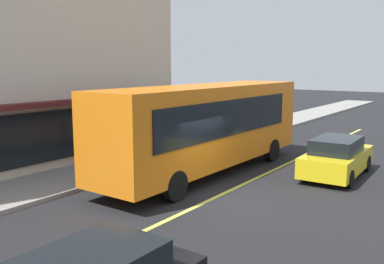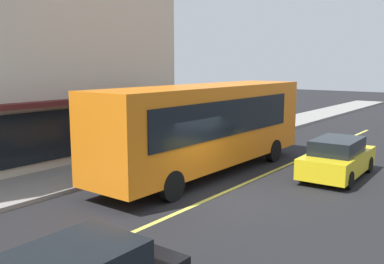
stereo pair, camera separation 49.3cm
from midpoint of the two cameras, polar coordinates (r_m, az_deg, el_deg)
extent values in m
plane|color=black|center=(14.20, 2.57, -8.57)|extent=(120.00, 120.00, 0.00)
cube|color=gray|center=(17.72, -12.82, -4.97)|extent=(80.00, 2.98, 0.15)
cube|color=#D8D14C|center=(14.20, 2.57, -8.56)|extent=(36.00, 0.16, 0.01)
cube|color=#4C1919|center=(16.73, -22.66, 3.21)|extent=(12.72, 0.70, 0.20)
cube|color=black|center=(17.08, -22.79, -1.10)|extent=(10.90, 0.08, 2.00)
cube|color=orange|center=(16.68, 1.25, 1.12)|extent=(11.02, 2.58, 3.00)
cube|color=black|center=(21.32, 9.62, 3.69)|extent=(0.14, 2.10, 1.80)
cube|color=black|center=(17.15, -2.82, 2.54)|extent=(8.80, 0.12, 1.32)
cube|color=black|center=(15.70, 4.45, 1.93)|extent=(8.80, 0.12, 1.32)
cube|color=#0CF259|center=(21.32, 9.77, 6.09)|extent=(0.09, 1.90, 0.36)
cube|color=#2D2D33|center=(21.62, 9.63, -0.54)|extent=(0.18, 2.40, 0.40)
cylinder|color=black|center=(20.44, 4.24, -1.69)|extent=(1.00, 0.31, 1.00)
cylinder|color=black|center=(19.38, 9.94, -2.40)|extent=(1.00, 0.31, 1.00)
cylinder|color=black|center=(15.05, -10.06, -5.71)|extent=(1.00, 0.31, 1.00)
cylinder|color=black|center=(13.57, -3.34, -7.22)|extent=(1.00, 0.31, 1.00)
cylinder|color=#2D2D33|center=(19.89, -1.54, 1.68)|extent=(0.12, 0.12, 3.20)
cube|color=black|center=(19.90, -2.02, 5.00)|extent=(0.30, 0.30, 0.90)
sphere|color=red|center=(19.99, -2.41, 5.79)|extent=(0.18, 0.18, 0.18)
sphere|color=orange|center=(20.00, -2.40, 5.02)|extent=(0.18, 0.18, 0.18)
sphere|color=green|center=(20.02, -2.40, 4.25)|extent=(0.18, 0.18, 0.18)
cube|color=yellow|center=(17.41, 18.08, -3.69)|extent=(4.35, 1.93, 0.75)
cube|color=black|center=(17.14, 18.05, -1.67)|extent=(2.45, 1.59, 0.55)
cylinder|color=black|center=(19.02, 16.83, -3.43)|extent=(0.65, 0.24, 0.64)
cylinder|color=black|center=(18.63, 21.66, -3.94)|extent=(0.65, 0.24, 0.64)
cylinder|color=black|center=(16.39, 13.90, -5.27)|extent=(0.65, 0.24, 0.64)
cylinder|color=black|center=(15.94, 19.48, -5.94)|extent=(0.65, 0.24, 0.64)
cylinder|color=black|center=(17.78, -9.90, -3.23)|extent=(0.18, 0.18, 0.82)
cylinder|color=maroon|center=(17.64, -9.96, -0.90)|extent=(0.34, 0.34, 0.65)
sphere|color=tan|center=(17.57, -10.00, 0.51)|extent=(0.23, 0.23, 0.23)
camera|label=1|loc=(0.25, -90.82, -0.13)|focal=39.81mm
camera|label=2|loc=(0.25, 89.18, 0.13)|focal=39.81mm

